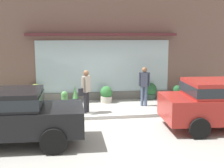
% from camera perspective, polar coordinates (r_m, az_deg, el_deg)
% --- Properties ---
extents(ground_plane, '(60.00, 60.00, 0.00)m').
position_cam_1_polar(ground_plane, '(11.37, 0.12, -6.02)').
color(ground_plane, '#9E9B93').
extents(curb_strip, '(14.00, 0.24, 0.12)m').
position_cam_1_polar(curb_strip, '(11.16, 0.28, -6.00)').
color(curb_strip, '#B2B2AD').
rests_on(curb_strip, ground_plane).
extents(storefront, '(14.00, 0.81, 4.66)m').
position_cam_1_polar(storefront, '(14.13, -1.91, 6.41)').
color(storefront, brown).
rests_on(storefront, ground_plane).
extents(fire_hydrant, '(0.42, 0.39, 0.81)m').
position_cam_1_polar(fire_hydrant, '(12.12, -8.72, -3.24)').
color(fire_hydrant, '#4C8C47').
rests_on(fire_hydrant, ground_plane).
extents(pedestrian_with_handbag, '(0.49, 0.58, 1.64)m').
position_cam_1_polar(pedestrian_with_handbag, '(11.74, -4.84, -0.77)').
color(pedestrian_with_handbag, '#232328').
rests_on(pedestrian_with_handbag, ground_plane).
extents(pedestrian_passerby, '(0.44, 0.28, 1.64)m').
position_cam_1_polar(pedestrian_passerby, '(12.90, 5.93, 0.10)').
color(pedestrian_passerby, '#475675').
rests_on(pedestrian_passerby, ground_plane).
extents(parked_car_black, '(4.16, 2.04, 1.51)m').
position_cam_1_polar(parked_car_black, '(8.89, -19.25, -5.16)').
color(parked_car_black, black).
rests_on(parked_car_black, ground_plane).
extents(potted_plant_by_entrance, '(0.38, 0.38, 0.67)m').
position_cam_1_polar(potted_plant_by_entrance, '(14.45, 11.80, -1.37)').
color(potted_plant_by_entrance, '#33473D').
rests_on(potted_plant_by_entrance, ground_plane).
extents(potted_plant_doorstep, '(0.53, 0.53, 0.73)m').
position_cam_1_polar(potted_plant_doorstep, '(13.59, -1.04, -1.89)').
color(potted_plant_doorstep, '#B7B2A3').
rests_on(potted_plant_doorstep, ground_plane).
extents(potted_plant_near_hydrant, '(0.60, 0.60, 0.76)m').
position_cam_1_polar(potted_plant_near_hydrant, '(14.35, 7.03, -1.26)').
color(potted_plant_near_hydrant, '#33473D').
rests_on(potted_plant_near_hydrant, ground_plane).
extents(potted_plant_corner_tall, '(0.57, 0.57, 0.83)m').
position_cam_1_polar(potted_plant_corner_tall, '(13.89, -13.87, -1.60)').
color(potted_plant_corner_tall, '#B7B2A3').
rests_on(potted_plant_corner_tall, ground_plane).
extents(potted_plant_trailing_edge, '(0.55, 0.55, 0.79)m').
position_cam_1_polar(potted_plant_trailing_edge, '(13.62, -18.70, -2.01)').
color(potted_plant_trailing_edge, '#B7B2A3').
rests_on(potted_plant_trailing_edge, ground_plane).
extents(potted_plant_window_right, '(0.49, 0.49, 0.72)m').
position_cam_1_polar(potted_plant_window_right, '(14.89, 15.32, -1.21)').
color(potted_plant_window_right, '#B7B2A3').
rests_on(potted_plant_window_right, ground_plane).
extents(potted_plant_low_front, '(0.26, 0.26, 0.77)m').
position_cam_1_polar(potted_plant_low_front, '(13.56, -6.81, -1.97)').
color(potted_plant_low_front, '#33473D').
rests_on(potted_plant_low_front, ground_plane).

